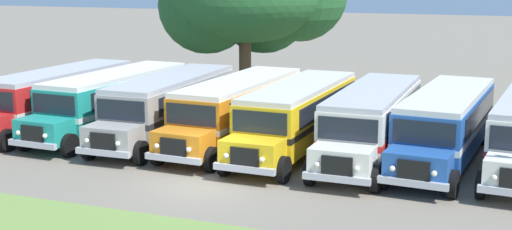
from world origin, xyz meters
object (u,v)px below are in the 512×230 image
Objects in this scene: parked_bus_slot_3 at (238,107)px; parked_bus_slot_5 at (372,119)px; parked_bus_slot_6 at (446,122)px; parked_bus_slot_4 at (298,114)px; broad_shade_tree at (251,0)px; parked_bus_slot_1 at (114,99)px; parked_bus_slot_2 at (169,103)px; parked_bus_slot_0 at (58,95)px.

parked_bus_slot_5 is (6.22, -0.29, 0.00)m from parked_bus_slot_3.
parked_bus_slot_3 is 9.16m from parked_bus_slot_6.
broad_shade_tree reaches higher than parked_bus_slot_4.
parked_bus_slot_1 and parked_bus_slot_4 have the same top height.
parked_bus_slot_1 and parked_bus_slot_5 have the same top height.
parked_bus_slot_2 is 6.33m from parked_bus_slot_4.
parked_bus_slot_3 and parked_bus_slot_6 have the same top height.
parked_bus_slot_0 is 3.10m from parked_bus_slot_1.
parked_bus_slot_3 is 1.00× the size of parked_bus_slot_5.
parked_bus_slot_6 is (9.16, 0.10, 0.00)m from parked_bus_slot_3.
parked_bus_slot_1 is 1.00× the size of parked_bus_slot_4.
parked_bus_slot_0 is 6.19m from parked_bus_slot_2.
broad_shade_tree is at bearing 159.70° from parked_bus_slot_0.
parked_bus_slot_4 is 1.00× the size of parked_bus_slot_5.
parked_bus_slot_1 is 1.00× the size of parked_bus_slot_5.
parked_bus_slot_2 is at bearing -90.47° from parked_bus_slot_5.
parked_bus_slot_4 is (12.52, -0.01, 0.00)m from parked_bus_slot_0.
parked_bus_slot_4 is at bearing 91.24° from parked_bus_slot_1.
parked_bus_slot_4 is at bearing 91.87° from parked_bus_slot_0.
parked_bus_slot_1 is 0.96× the size of broad_shade_tree.
parked_bus_slot_4 is at bearing 86.08° from parked_bus_slot_3.
parked_bus_slot_5 and parked_bus_slot_6 have the same top height.
parked_bus_slot_1 is 1.00× the size of parked_bus_slot_6.
parked_bus_slot_6 is at bearing 93.23° from parked_bus_slot_3.
parked_bus_slot_6 is at bearing 93.40° from parked_bus_slot_1.
parked_bus_slot_5 is 17.18m from broad_shade_tree.
parked_bus_slot_1 is (3.09, 0.23, 0.00)m from parked_bus_slot_0.
parked_bus_slot_2 is at bearing 91.02° from parked_bus_slot_1.
parked_bus_slot_4 is at bearing 87.70° from parked_bus_slot_2.
parked_bus_slot_5 is at bearing 88.41° from parked_bus_slot_2.
parked_bus_slot_2 is 1.00× the size of parked_bus_slot_3.
broad_shade_tree reaches higher than parked_bus_slot_3.
parked_bus_slot_5 is (15.78, 0.04, 0.00)m from parked_bus_slot_0.
parked_bus_slot_1 is 3.10m from parked_bus_slot_2.
parked_bus_slot_0 and parked_bus_slot_2 have the same top height.
parked_bus_slot_1 is at bearing -92.63° from parked_bus_slot_2.
parked_bus_slot_2 is at bearing -84.46° from parked_bus_slot_6.
parked_bus_slot_1 and parked_bus_slot_2 have the same top height.
parked_bus_slot_1 is 1.00× the size of parked_bus_slot_2.
parked_bus_slot_5 is (12.68, -0.19, 0.00)m from parked_bus_slot_1.
parked_bus_slot_0 and parked_bus_slot_4 have the same top height.
parked_bus_slot_6 is (18.71, 0.43, 0.00)m from parked_bus_slot_0.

